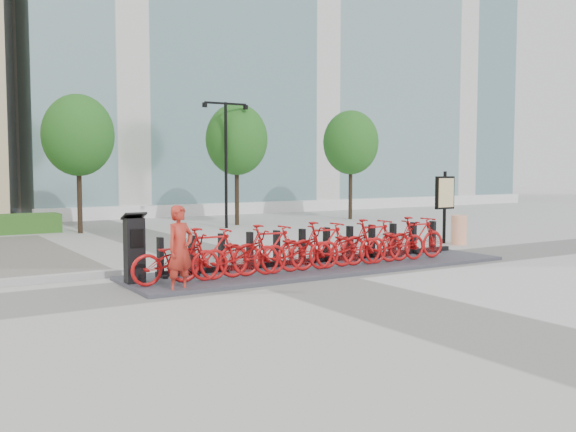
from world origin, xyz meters
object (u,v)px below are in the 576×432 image
construction_barrel (459,230)px  kiosk (134,249)px  map_sign (445,196)px  bike_0 (176,259)px  worker_red (180,249)px

construction_barrel → kiosk: bearing=-171.7°
map_sign → bike_0: bearing=-165.3°
bike_0 → worker_red: worker_red is taller
kiosk → map_sign: size_ratio=0.63×
bike_0 → construction_barrel: bearing=-78.3°
bike_0 → map_sign: size_ratio=0.82×
kiosk → bike_0: bearing=-36.4°
worker_red → construction_barrel: 10.78m
kiosk → worker_red: worker_red is taller
construction_barrel → map_sign: map_sign is taller
kiosk → construction_barrel: size_ratio=1.56×
construction_barrel → map_sign: 1.18m
kiosk → worker_red: bearing=-63.4°
bike_0 → worker_red: (-0.16, -0.58, 0.27)m
kiosk → construction_barrel: bearing=9.4°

